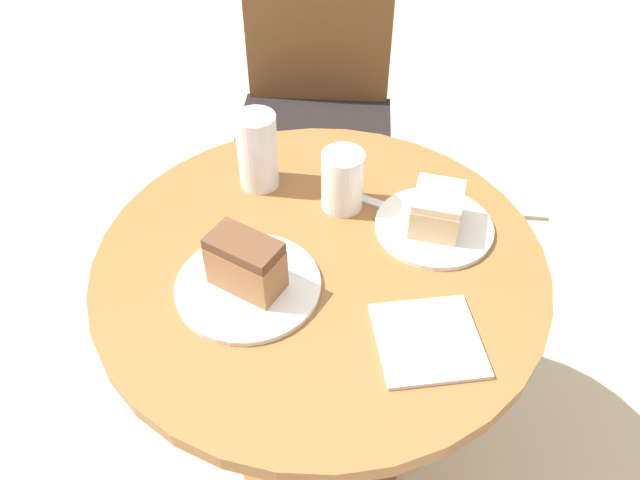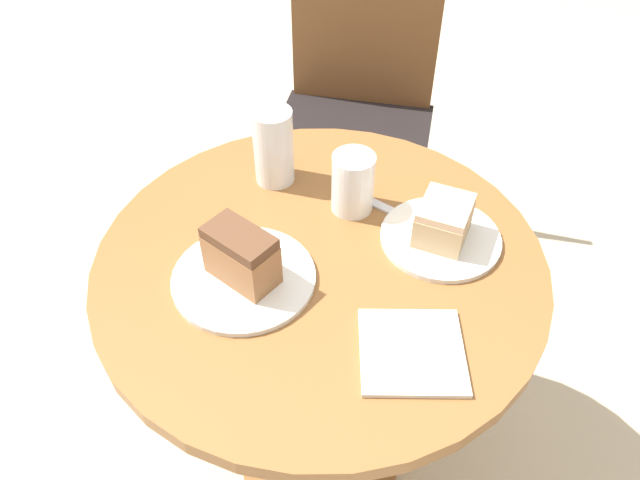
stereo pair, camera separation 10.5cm
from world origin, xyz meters
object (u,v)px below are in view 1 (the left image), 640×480
at_px(plate_near, 434,227).
at_px(cake_slice_near, 437,209).
at_px(chair, 314,119).
at_px(cake_slice_far, 246,263).
at_px(plate_far, 248,286).
at_px(glass_lemonade, 342,183).
at_px(glass_water, 258,154).

bearing_deg(plate_near, cake_slice_near, -172.87).
bearing_deg(chair, cake_slice_near, -69.68).
xyz_separation_m(cake_slice_near, cake_slice_far, (-0.33, -0.13, 0.01)).
bearing_deg(cake_slice_near, plate_far, -159.21).
xyz_separation_m(plate_near, glass_lemonade, (-0.16, 0.07, 0.05)).
distance_m(plate_near, glass_water, 0.35).
xyz_separation_m(plate_far, glass_water, (0.01, 0.27, 0.06)).
height_order(plate_near, cake_slice_near, cake_slice_near).
distance_m(chair, glass_water, 0.71).
height_order(plate_far, cake_slice_far, cake_slice_far).
bearing_deg(cake_slice_near, glass_lemonade, 155.05).
distance_m(plate_far, glass_lemonade, 0.27).
height_order(plate_far, cake_slice_near, cake_slice_near).
relative_size(chair, plate_near, 4.04).
relative_size(plate_far, glass_lemonade, 2.06).
bearing_deg(plate_far, glass_water, 87.00).
relative_size(plate_far, glass_water, 1.57).
bearing_deg(plate_near, chair, 103.46).
height_order(cake_slice_near, glass_water, glass_water).
bearing_deg(glass_lemonade, cake_slice_far, -130.21).
height_order(plate_near, glass_water, glass_water).
xyz_separation_m(chair, glass_water, (-0.13, -0.62, 0.33)).
bearing_deg(plate_far, chair, 80.64).
bearing_deg(chair, plate_near, -69.68).
bearing_deg(glass_lemonade, chair, 91.86).
bearing_deg(cake_slice_near, cake_slice_far, -159.21).
distance_m(chair, glass_lemonade, 0.76).
relative_size(glass_lemonade, glass_water, 0.76).
xyz_separation_m(chair, cake_slice_far, (-0.15, -0.89, 0.32)).
relative_size(plate_far, cake_slice_near, 1.99).
bearing_deg(cake_slice_near, plate_near, 7.13).
height_order(plate_near, cake_slice_far, cake_slice_far).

